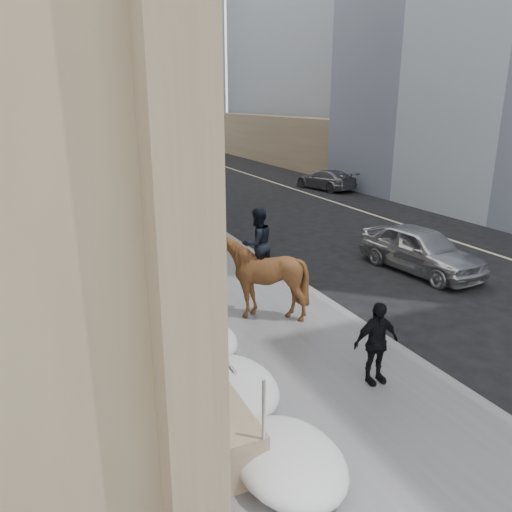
{
  "coord_description": "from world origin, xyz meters",
  "views": [
    {
      "loc": [
        -4.19,
        -7.1,
        5.22
      ],
      "look_at": [
        0.42,
        3.21,
        1.7
      ],
      "focal_mm": 35.0,
      "sensor_mm": 36.0,
      "label": 1
    }
  ],
  "objects_px": {
    "car_grey": "(326,180)",
    "car_silver": "(421,249)",
    "mounted_horse_right": "(259,272)",
    "pedestrian": "(376,343)",
    "mounted_horse_left": "(191,280)"
  },
  "relations": [
    {
      "from": "car_grey",
      "to": "mounted_horse_right",
      "type": "bearing_deg",
      "value": 40.17
    },
    {
      "from": "pedestrian",
      "to": "mounted_horse_left",
      "type": "bearing_deg",
      "value": 122.02
    },
    {
      "from": "mounted_horse_right",
      "to": "pedestrian",
      "type": "relative_size",
      "value": 1.68
    },
    {
      "from": "mounted_horse_left",
      "to": "car_silver",
      "type": "distance_m",
      "value": 7.9
    },
    {
      "from": "pedestrian",
      "to": "car_silver",
      "type": "distance_m",
      "value": 7.4
    },
    {
      "from": "pedestrian",
      "to": "car_grey",
      "type": "bearing_deg",
      "value": 62.43
    },
    {
      "from": "pedestrian",
      "to": "car_grey",
      "type": "distance_m",
      "value": 22.36
    },
    {
      "from": "car_silver",
      "to": "pedestrian",
      "type": "bearing_deg",
      "value": -144.14
    },
    {
      "from": "car_silver",
      "to": "car_grey",
      "type": "relative_size",
      "value": 1.03
    },
    {
      "from": "mounted_horse_right",
      "to": "car_grey",
      "type": "relative_size",
      "value": 0.65
    },
    {
      "from": "mounted_horse_right",
      "to": "pedestrian",
      "type": "distance_m",
      "value": 3.73
    },
    {
      "from": "car_silver",
      "to": "car_grey",
      "type": "xyz_separation_m",
      "value": [
        5.47,
        14.53,
        -0.12
      ]
    },
    {
      "from": "mounted_horse_right",
      "to": "car_silver",
      "type": "height_order",
      "value": "mounted_horse_right"
    },
    {
      "from": "car_grey",
      "to": "car_silver",
      "type": "bearing_deg",
      "value": 56.0
    },
    {
      "from": "mounted_horse_right",
      "to": "car_grey",
      "type": "distance_m",
      "value": 19.72
    }
  ]
}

